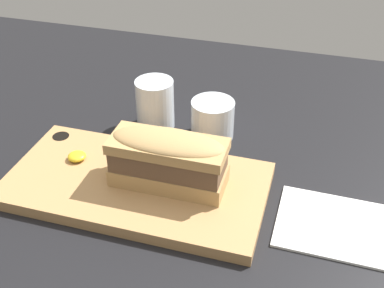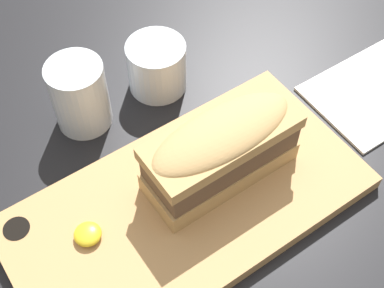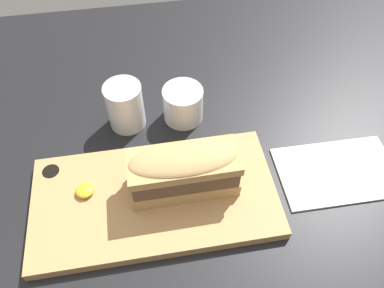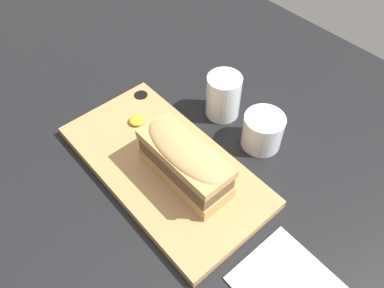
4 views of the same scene
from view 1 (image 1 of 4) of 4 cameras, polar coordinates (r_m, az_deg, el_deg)
The scene contains 7 objects.
dining_table at distance 78.90cm, azimuth -6.91°, elevation -3.94°, with size 165.72×110.64×2.00cm.
serving_board at distance 74.40cm, azimuth -6.65°, elevation -4.76°, with size 39.46×20.42×1.95cm.
sandwich at distance 70.08cm, azimuth -2.84°, elevation -1.64°, with size 17.12×7.04×8.52cm.
mustard_dollop at distance 79.21cm, azimuth -13.48°, elevation -1.42°, with size 2.93×2.93×1.17cm.
water_glass at distance 87.32cm, azimuth -4.38°, elevation 4.39°, with size 6.87×6.87×9.14cm.
wine_glass at distance 84.74cm, azimuth 2.44°, elevation 2.86°, with size 7.61×7.61×6.83cm.
napkin at distance 71.42cm, azimuth 18.40°, elevation -9.56°, with size 20.85×13.10×0.40cm.
Camera 1 is at (26.35, -55.79, 50.18)cm, focal length 45.00 mm.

